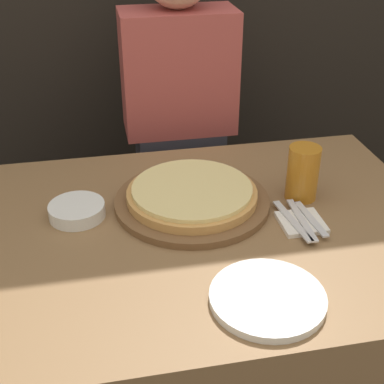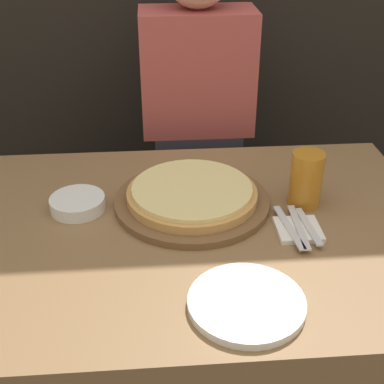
# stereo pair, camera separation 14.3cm
# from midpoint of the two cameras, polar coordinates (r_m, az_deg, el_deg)

# --- Properties ---
(dining_table) EXTENTS (1.26, 0.90, 0.72)m
(dining_table) POSITION_cam_midpoint_polar(r_m,az_deg,el_deg) (1.60, 3.14, -14.55)
(dining_table) COLOR olive
(dining_table) RESTS_ON ground_plane
(pizza_on_board) EXTENTS (0.42, 0.42, 0.06)m
(pizza_on_board) POSITION_cam_midpoint_polar(r_m,az_deg,el_deg) (1.44, 2.85, -0.60)
(pizza_on_board) COLOR brown
(pizza_on_board) RESTS_ON dining_table
(beer_glass) EXTENTS (0.09, 0.09, 0.15)m
(beer_glass) POSITION_cam_midpoint_polar(r_m,az_deg,el_deg) (1.46, 14.87, 1.47)
(beer_glass) COLOR #B7701E
(beer_glass) RESTS_ON dining_table
(dinner_plate) EXTENTS (0.25, 0.25, 0.02)m
(dinner_plate) POSITION_cam_midpoint_polar(r_m,az_deg,el_deg) (1.14, 9.49, -11.74)
(dinner_plate) COLOR white
(dinner_plate) RESTS_ON dining_table
(side_bowl) EXTENTS (0.15, 0.15, 0.04)m
(side_bowl) POSITION_cam_midpoint_polar(r_m,az_deg,el_deg) (1.44, -9.35, -1.30)
(side_bowl) COLOR white
(side_bowl) RESTS_ON dining_table
(napkin_stack) EXTENTS (0.11, 0.11, 0.01)m
(napkin_stack) POSITION_cam_midpoint_polar(r_m,az_deg,el_deg) (1.38, 14.22, -4.00)
(napkin_stack) COLOR white
(napkin_stack) RESTS_ON dining_table
(fork) EXTENTS (0.04, 0.20, 0.00)m
(fork) POSITION_cam_midpoint_polar(r_m,az_deg,el_deg) (1.37, 13.27, -3.77)
(fork) COLOR silver
(fork) RESTS_ON napkin_stack
(dinner_knife) EXTENTS (0.02, 0.20, 0.00)m
(dinner_knife) POSITION_cam_midpoint_polar(r_m,az_deg,el_deg) (1.38, 14.26, -3.71)
(dinner_knife) COLOR silver
(dinner_knife) RESTS_ON napkin_stack
(spoon) EXTENTS (0.03, 0.17, 0.00)m
(spoon) POSITION_cam_midpoint_polar(r_m,az_deg,el_deg) (1.39, 15.25, -3.65)
(spoon) COLOR silver
(spoon) RESTS_ON napkin_stack
(diner_person) EXTENTS (0.39, 0.21, 1.33)m
(diner_person) POSITION_cam_midpoint_polar(r_m,az_deg,el_deg) (1.98, 2.62, 5.54)
(diner_person) COLOR #33333D
(diner_person) RESTS_ON ground_plane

